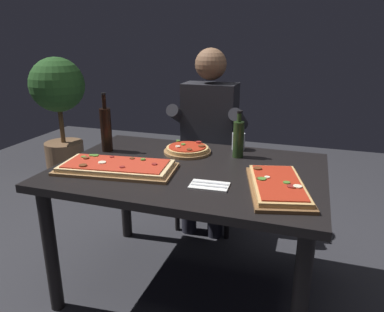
{
  "coord_description": "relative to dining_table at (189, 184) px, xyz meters",
  "views": [
    {
      "loc": [
        0.59,
        -1.73,
        1.4
      ],
      "look_at": [
        0.0,
        0.05,
        0.79
      ],
      "focal_mm": 34.26,
      "sensor_mm": 36.0,
      "label": 1
    }
  ],
  "objects": [
    {
      "name": "ground_plane",
      "position": [
        0.0,
        0.0,
        -0.64
      ],
      "size": [
        6.4,
        6.4,
        0.0
      ],
      "primitive_type": "plane",
      "color": "#2D2D33"
    },
    {
      "name": "dining_table",
      "position": [
        0.0,
        0.0,
        0.0
      ],
      "size": [
        1.4,
        0.96,
        0.74
      ],
      "color": "black",
      "rests_on": "ground_plane"
    },
    {
      "name": "pizza_rectangular_front",
      "position": [
        -0.34,
        -0.16,
        0.12
      ],
      "size": [
        0.63,
        0.36,
        0.05
      ],
      "color": "olive",
      "rests_on": "dining_table"
    },
    {
      "name": "pizza_rectangular_left",
      "position": [
        0.48,
        -0.15,
        0.11
      ],
      "size": [
        0.36,
        0.54,
        0.05
      ],
      "color": "brown",
      "rests_on": "dining_table"
    },
    {
      "name": "pizza_round_far",
      "position": [
        -0.09,
        0.24,
        0.11
      ],
      "size": [
        0.28,
        0.28,
        0.05
      ],
      "color": "olive",
      "rests_on": "dining_table"
    },
    {
      "name": "wine_bottle_dark",
      "position": [
        -0.57,
        0.13,
        0.23
      ],
      "size": [
        0.07,
        0.07,
        0.35
      ],
      "color": "black",
      "rests_on": "dining_table"
    },
    {
      "name": "oil_bottle_amber",
      "position": [
        0.21,
        0.26,
        0.2
      ],
      "size": [
        0.06,
        0.06,
        0.27
      ],
      "color": "#233819",
      "rests_on": "dining_table"
    },
    {
      "name": "tumbler_near_camera",
      "position": [
        0.18,
        0.41,
        0.14
      ],
      "size": [
        0.08,
        0.08,
        0.1
      ],
      "color": "silver",
      "rests_on": "dining_table"
    },
    {
      "name": "napkin_cutlery_set",
      "position": [
        0.17,
        -0.21,
        0.1
      ],
      "size": [
        0.19,
        0.12,
        0.01
      ],
      "color": "white",
      "rests_on": "dining_table"
    },
    {
      "name": "diner_chair",
      "position": [
        -0.11,
        0.86,
        -0.16
      ],
      "size": [
        0.44,
        0.44,
        0.87
      ],
      "color": "black",
      "rests_on": "ground_plane"
    },
    {
      "name": "seated_diner",
      "position": [
        -0.11,
        0.74,
        0.1
      ],
      "size": [
        0.53,
        0.41,
        1.33
      ],
      "color": "#23232D",
      "rests_on": "ground_plane"
    },
    {
      "name": "potted_plant_corner",
      "position": [
        -1.76,
        1.23,
        0.1
      ],
      "size": [
        0.52,
        0.52,
        1.22
      ],
      "color": "#846042",
      "rests_on": "ground_plane"
    }
  ]
}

